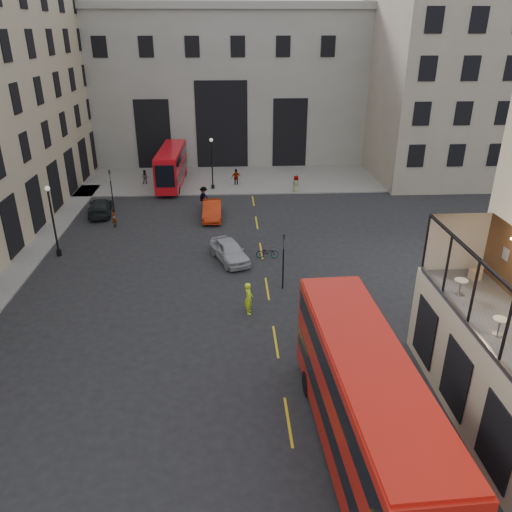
{
  "coord_description": "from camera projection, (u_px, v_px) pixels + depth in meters",
  "views": [
    {
      "loc": [
        -4.3,
        -16.35,
        15.35
      ],
      "look_at": [
        -2.8,
        10.57,
        3.0
      ],
      "focal_mm": 35.0,
      "sensor_mm": 36.0,
      "label": 1
    }
  ],
  "objects": [
    {
      "name": "pavement_far",
      "position": [
        214.0,
        178.0,
        55.62
      ],
      "size": [
        40.0,
        12.0,
        0.12
      ],
      "primitive_type": "cube",
      "color": "slate",
      "rests_on": "ground"
    },
    {
      "name": "cafe_chair_d",
      "position": [
        475.0,
        274.0,
        23.35
      ],
      "size": [
        0.52,
        0.52,
        0.87
      ],
      "color": "tan",
      "rests_on": "cafe_floor"
    },
    {
      "name": "ground",
      "position": [
        335.0,
        420.0,
        21.45
      ],
      "size": [
        140.0,
        140.0,
        0.0
      ],
      "primitive_type": "plane",
      "color": "black",
      "rests_on": "ground"
    },
    {
      "name": "building_right",
      "position": [
        449.0,
        78.0,
        54.42
      ],
      "size": [
        16.6,
        18.6,
        20.0
      ],
      "color": "#9D947F",
      "rests_on": "ground"
    },
    {
      "name": "bus_near",
      "position": [
        364.0,
        402.0,
        18.46
      ],
      "size": [
        3.29,
        12.34,
        4.88
      ],
      "color": "#AC140B",
      "rests_on": "ground"
    },
    {
      "name": "traffic_light_near",
      "position": [
        283.0,
        254.0,
        31.29
      ],
      "size": [
        0.16,
        0.2,
        3.8
      ],
      "color": "black",
      "rests_on": "ground"
    },
    {
      "name": "pedestrian_c",
      "position": [
        236.0,
        178.0,
        52.89
      ],
      "size": [
        1.11,
        0.59,
        1.81
      ],
      "primitive_type": "imported",
      "rotation": [
        0.0,
        0.0,
        3.29
      ],
      "color": "gray",
      "rests_on": "ground"
    },
    {
      "name": "cafe_table_far",
      "position": [
        461.0,
        285.0,
        21.91
      ],
      "size": [
        0.57,
        0.57,
        0.72
      ],
      "color": "silver",
      "rests_on": "cafe_floor"
    },
    {
      "name": "cafe_floor",
      "position": [
        503.0,
        325.0,
        19.89
      ],
      "size": [
        3.0,
        10.0,
        0.1
      ],
      "primitive_type": "cube",
      "color": "slate",
      "rests_on": "host_frontage"
    },
    {
      "name": "car_a",
      "position": [
        230.0,
        251.0,
        35.84
      ],
      "size": [
        3.3,
        4.84,
        1.53
      ],
      "primitive_type": "imported",
      "rotation": [
        0.0,
        0.0,
        0.37
      ],
      "color": "#A7A9B0",
      "rests_on": "ground"
    },
    {
      "name": "pedestrian_e",
      "position": [
        114.0,
        218.0,
        41.96
      ],
      "size": [
        0.49,
        0.63,
        1.53
      ],
      "primitive_type": "imported",
      "rotation": [
        0.0,
        0.0,
        4.48
      ],
      "color": "gray",
      "rests_on": "ground"
    },
    {
      "name": "pedestrian_b",
      "position": [
        204.0,
        197.0,
        46.51
      ],
      "size": [
        1.26,
        1.47,
        1.97
      ],
      "primitive_type": "imported",
      "rotation": [
        0.0,
        0.0,
        1.06
      ],
      "color": "gray",
      "rests_on": "ground"
    },
    {
      "name": "traffic_light_far",
      "position": [
        111.0,
        185.0,
        45.1
      ],
      "size": [
        0.16,
        0.2,
        3.8
      ],
      "color": "black",
      "rests_on": "ground"
    },
    {
      "name": "car_c",
      "position": [
        100.0,
        207.0,
        44.83
      ],
      "size": [
        2.72,
        5.06,
        1.39
      ],
      "primitive_type": "imported",
      "rotation": [
        0.0,
        0.0,
        3.31
      ],
      "color": "black",
      "rests_on": "ground"
    },
    {
      "name": "pedestrian_d",
      "position": [
        296.0,
        184.0,
        50.81
      ],
      "size": [
        1.0,
        1.0,
        1.75
      ],
      "primitive_type": "imported",
      "rotation": [
        0.0,
        0.0,
        2.35
      ],
      "color": "gray",
      "rests_on": "ground"
    },
    {
      "name": "gateway",
      "position": [
        221.0,
        82.0,
        60.85
      ],
      "size": [
        35.0,
        10.6,
        18.0
      ],
      "color": "#99978F",
      "rests_on": "ground"
    },
    {
      "name": "host_frontage",
      "position": [
        492.0,
        372.0,
        20.85
      ],
      "size": [
        3.0,
        11.0,
        4.5
      ],
      "primitive_type": "cube",
      "color": "tan",
      "rests_on": "ground"
    },
    {
      "name": "street_lamp_b",
      "position": [
        212.0,
        167.0,
        51.02
      ],
      "size": [
        0.36,
        0.36,
        5.33
      ],
      "color": "black",
      "rests_on": "ground"
    },
    {
      "name": "bus_far",
      "position": [
        171.0,
        165.0,
        52.57
      ],
      "size": [
        2.54,
        9.93,
        3.94
      ],
      "color": "red",
      "rests_on": "ground"
    },
    {
      "name": "cafe_table_mid",
      "position": [
        500.0,
        324.0,
        19.03
      ],
      "size": [
        0.56,
        0.56,
        0.7
      ],
      "color": "beige",
      "rests_on": "cafe_floor"
    },
    {
      "name": "car_b",
      "position": [
        212.0,
        210.0,
        43.87
      ],
      "size": [
        1.65,
        4.63,
        1.52
      ],
      "primitive_type": "imported",
      "rotation": [
        0.0,
        0.0,
        0.01
      ],
      "color": "#B0280A",
      "rests_on": "ground"
    },
    {
      "name": "street_lamp_a",
      "position": [
        54.0,
        225.0,
        35.94
      ],
      "size": [
        0.36,
        0.36,
        5.33
      ],
      "color": "black",
      "rests_on": "ground"
    },
    {
      "name": "bicycle",
      "position": [
        267.0,
        252.0,
        36.44
      ],
      "size": [
        1.64,
        0.65,
        0.84
      ],
      "primitive_type": "imported",
      "rotation": [
        0.0,
        0.0,
        1.51
      ],
      "color": "gray",
      "rests_on": "ground"
    },
    {
      "name": "pedestrian_a",
      "position": [
        145.0,
        178.0,
        53.09
      ],
      "size": [
        0.88,
        0.73,
        1.65
      ],
      "primitive_type": "imported",
      "rotation": [
        0.0,
        0.0,
        0.14
      ],
      "color": "gray",
      "rests_on": "ground"
    },
    {
      "name": "cyclist",
      "position": [
        249.0,
        298.0,
        29.12
      ],
      "size": [
        0.52,
        0.75,
        1.98
      ],
      "primitive_type": "imported",
      "rotation": [
        0.0,
        0.0,
        1.63
      ],
      "color": "#D0FF1A",
      "rests_on": "ground"
    }
  ]
}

